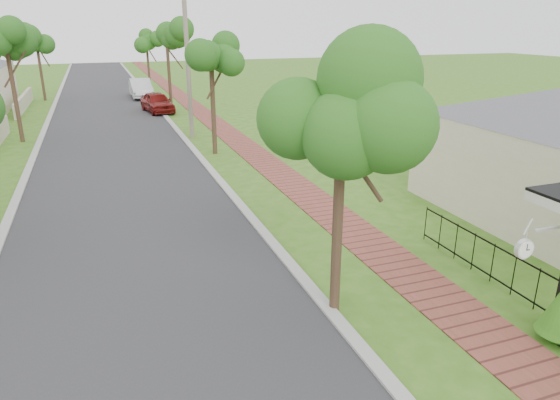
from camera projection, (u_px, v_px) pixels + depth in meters
ground at (331, 357)px, 9.34m from camera, size 160.00×160.00×0.00m
road at (114, 143)px, 26.08m from camera, size 7.00×120.00×0.02m
kerb_right at (183, 138)px, 27.26m from camera, size 0.30×120.00×0.10m
kerb_left at (37, 149)px, 24.90m from camera, size 0.30×120.00×0.10m
sidewalk at (230, 135)px, 28.10m from camera, size 1.50×120.00×0.03m
picket_fence at (537, 288)px, 10.75m from camera, size 0.03×8.02×1.00m
street_trees at (102, 47)px, 30.67m from camera, size 10.70×37.65×5.89m
parked_car_red at (157, 102)px, 34.90m from camera, size 2.24×4.27×1.39m
parked_car_white at (141, 89)px, 41.71m from camera, size 1.67×4.69×1.54m
near_tree at (342, 111)px, 9.48m from camera, size 2.12×2.12×5.44m
utility_pole at (188, 59)px, 26.03m from camera, size 1.20×0.24×8.20m
station_clock at (526, 247)px, 9.35m from camera, size 1.05×0.13×0.56m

